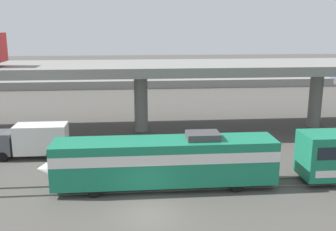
% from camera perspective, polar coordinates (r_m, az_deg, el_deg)
% --- Properties ---
extents(ground_plane, '(260.00, 260.00, 0.00)m').
position_cam_1_polar(ground_plane, '(25.84, -2.93, -14.12)').
color(ground_plane, '#4C4944').
extents(rail_strip_near, '(110.00, 0.12, 0.12)m').
position_cam_1_polar(rail_strip_near, '(28.73, -3.18, -11.04)').
color(rail_strip_near, '#59544C').
rests_on(rail_strip_near, ground_plane).
extents(rail_strip_far, '(110.00, 0.12, 0.12)m').
position_cam_1_polar(rail_strip_far, '(30.12, -3.28, -9.86)').
color(rail_strip_far, '#59544C').
rests_on(rail_strip_far, ground_plane).
extents(train_locomotive, '(17.37, 3.04, 4.18)m').
position_cam_1_polar(train_locomotive, '(28.66, -2.06, -6.50)').
color(train_locomotive, '#197A56').
rests_on(train_locomotive, ground_plane).
extents(highway_overpass, '(96.00, 10.29, 7.64)m').
position_cam_1_polar(highway_overpass, '(43.23, -4.07, 6.59)').
color(highway_overpass, gray).
rests_on(highway_overpass, ground_plane).
extents(service_truck_east, '(6.80, 2.46, 3.04)m').
position_cam_1_polar(service_truck_east, '(37.43, -19.38, -3.38)').
color(service_truck_east, '#515459').
rests_on(service_truck_east, ground_plane).
extents(pier_parking_lot, '(75.88, 12.34, 1.55)m').
position_cam_1_polar(pier_parking_lot, '(78.72, -4.49, 5.14)').
color(pier_parking_lot, gray).
rests_on(pier_parking_lot, ground_plane).
extents(parked_car_0, '(4.41, 1.94, 1.50)m').
position_cam_1_polar(parked_car_0, '(82.93, 16.51, 6.13)').
color(parked_car_0, maroon).
rests_on(parked_car_0, pier_parking_lot).
extents(parked_car_1, '(4.55, 2.00, 1.50)m').
position_cam_1_polar(parked_car_1, '(76.08, -3.94, 6.05)').
color(parked_car_1, '#9E998C').
rests_on(parked_car_1, pier_parking_lot).
extents(parked_car_2, '(4.51, 2.00, 1.50)m').
position_cam_1_polar(parked_car_2, '(83.97, 9.60, 6.57)').
color(parked_car_2, silver).
rests_on(parked_car_2, pier_parking_lot).
extents(parked_car_3, '(4.20, 1.98, 1.50)m').
position_cam_1_polar(parked_car_3, '(78.52, -15.01, 5.85)').
color(parked_car_3, '#0C4C26').
rests_on(parked_car_3, pier_parking_lot).
extents(parked_car_4, '(4.31, 1.99, 1.50)m').
position_cam_1_polar(parked_car_4, '(78.83, -0.10, 6.33)').
color(parked_car_4, '#9E998C').
rests_on(parked_car_4, pier_parking_lot).
extents(harbor_water, '(140.00, 36.00, 0.01)m').
position_cam_1_polar(harbor_water, '(101.63, -4.64, 6.55)').
color(harbor_water, '#385B7A').
rests_on(harbor_water, ground_plane).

